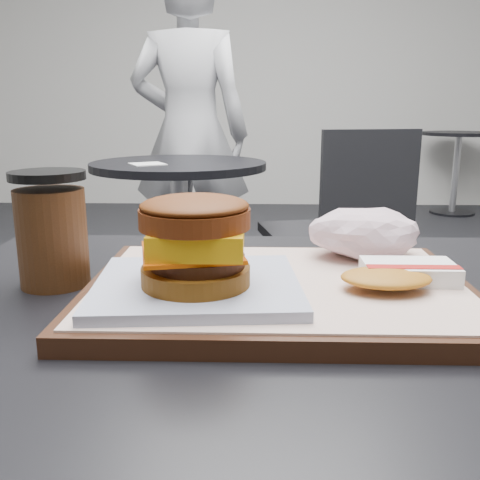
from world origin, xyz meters
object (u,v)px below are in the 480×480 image
Objects in this scene: breakfast_sandwich at (196,252)px; hash_brown at (399,274)px; coffee_cup at (52,232)px; neighbor_table at (180,211)px; serving_tray at (278,290)px; patron at (190,134)px; neighbor_chair at (337,223)px; customer_table at (292,475)px; crumpled_wrapper at (364,233)px.

breakfast_sandwich is 1.70× the size of hash_brown.
coffee_cup is (-0.16, 0.08, -0.00)m from breakfast_sandwich.
neighbor_table is (-0.26, 1.66, -0.28)m from breakfast_sandwich.
patron is at bearing 99.15° from serving_tray.
breakfast_sandwich reaches higher than serving_tray.
neighbor_chair is (0.38, 1.64, -0.32)m from breakfast_sandwich.
customer_table is 6.28× the size of crumpled_wrapper.
coffee_cup is at bearing -86.68° from neighbor_table.
patron is (-0.03, 0.62, 0.28)m from neighbor_table.
crumpled_wrapper is (0.18, 0.13, -0.01)m from breakfast_sandwich.
customer_table is 2.32m from patron.
hash_brown is 2.31m from patron.
serving_tray is 3.18× the size of hash_brown.
customer_table is at bearing -78.02° from neighbor_table.
hash_brown is (0.12, -0.01, 0.02)m from serving_tray.
customer_table is 0.28m from crumpled_wrapper.
hash_brown is at bearing 106.48° from patron.
customer_table is 6.44× the size of coffee_cup.
crumpled_wrapper is 0.35m from coffee_cup.
neighbor_chair is at bearing 79.31° from serving_tray.
breakfast_sandwich is at bearing -152.27° from serving_tray.
coffee_cup reaches higher than neighbor_table.
customer_table reaches higher than neighbor_table.
serving_tray is at bearing -78.40° from neighbor_table.
breakfast_sandwich is 0.27× the size of neighbor_table.
hash_brown is at bearing -7.82° from coffee_cup.
patron reaches higher than neighbor_chair.
coffee_cup is at bearing 172.18° from hash_brown.
patron reaches higher than neighbor_table.
coffee_cup is at bearing 165.61° from customer_table.
neighbor_table is at bearing 93.32° from coffee_cup.
serving_tray is 0.14m from crumpled_wrapper.
crumpled_wrapper is at bearing 36.65° from breakfast_sandwich.
crumpled_wrapper is at bearing 8.81° from coffee_cup.
hash_brown reaches higher than serving_tray.
patron is at bearing 93.11° from coffee_cup.
serving_tray is at bearing -9.31° from coffee_cup.
patron is (-0.12, 2.21, 0.00)m from coffee_cup.
patron reaches higher than crumpled_wrapper.
neighbor_chair is (0.30, 1.60, -0.27)m from serving_tray.
neighbor_table is (-0.44, 1.53, -0.27)m from crumpled_wrapper.
crumpled_wrapper is 1.03× the size of coffee_cup.
breakfast_sandwich is 0.23× the size of neighbor_chair.
crumpled_wrapper is 2.20m from patron.
serving_tray is 1.87× the size of breakfast_sandwich.
crumpled_wrapper is 0.08× the size of patron.
neighbor_chair is at bearing 70.78° from coffee_cup.
breakfast_sandwich is 0.12× the size of patron.
hash_brown is at bearing 9.73° from customer_table.
breakfast_sandwich is 1.63× the size of coffee_cup.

